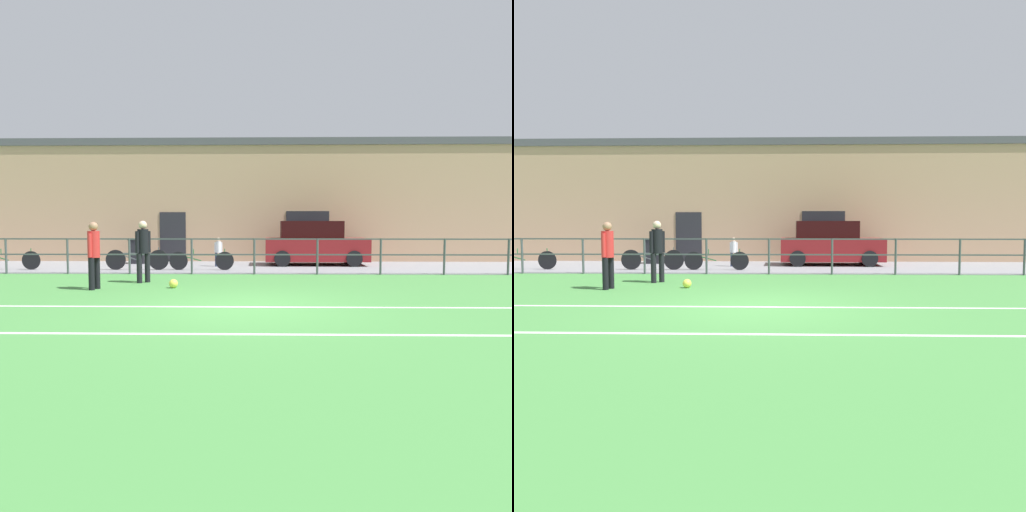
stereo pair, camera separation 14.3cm
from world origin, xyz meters
The scene contains 15 objects.
ground centered at (0.00, 0.00, -0.02)m, with size 60.00×44.00×0.04m, color #478C42.
field_line_touchline centered at (0.00, 0.03, 0.00)m, with size 36.00×0.11×0.00m, color white.
field_line_hash centered at (0.00, -2.26, 0.00)m, with size 36.00×0.11×0.00m, color white.
pavement_strip centered at (0.00, 8.50, 0.01)m, with size 48.00×5.00×0.02m, color gray.
perimeter_fence centered at (0.00, 6.00, 0.75)m, with size 36.07×0.07×1.15m.
clubhouse_facade centered at (0.00, 12.20, 2.61)m, with size 28.00×2.56×5.19m.
player_goalkeeper centered at (-2.99, 3.81, 0.96)m, with size 0.35×0.36×1.69m.
player_striker centered at (-3.84, 2.44, 0.94)m, with size 0.29×0.45×1.66m.
soccer_ball_match centered at (-1.95, 2.73, 0.11)m, with size 0.22×0.22×0.22m, color #E5E04C.
spectator_child centered at (-1.41, 8.60, 0.63)m, with size 0.29×0.19×1.08m.
parked_car_red centered at (2.25, 9.39, 0.82)m, with size 3.92×1.83×1.70m.
bicycle_parked_0 centered at (-1.86, 7.20, 0.35)m, with size 2.23×0.04×0.73m.
bicycle_parked_1 centered at (-4.09, 7.20, 0.38)m, with size 2.19×0.04×0.78m.
bicycle_parked_2 centered at (-8.57, 7.20, 0.36)m, with size 2.20×0.04×0.74m.
trash_bin_0 centered at (-4.78, 9.83, 0.53)m, with size 0.63×0.54×1.01m.
Camera 1 is at (0.38, -9.11, 1.61)m, focal length 33.44 mm.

